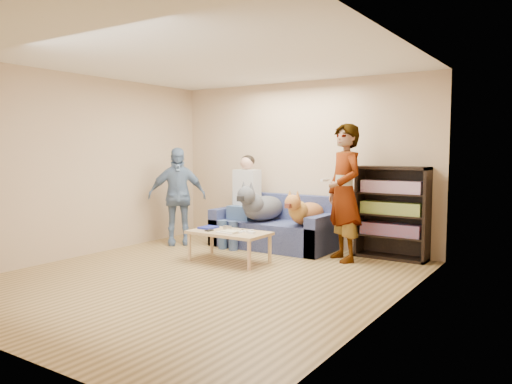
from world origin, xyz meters
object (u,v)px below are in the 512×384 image
Objects in this scene: sofa at (274,230)px; bookshelf at (392,211)px; person_standing_right at (344,193)px; dog_tan at (305,212)px; camera_silver at (227,228)px; dog_gray at (261,206)px; person_standing_left at (177,196)px; person_seated at (243,197)px; notebook_blue at (208,227)px; coffee_table at (229,235)px.

bookshelf reaches higher than sofa.
dog_tan is at bearing -151.36° from person_standing_right.
sofa is (0.11, 1.08, -0.16)m from camera_silver.
person_standing_right is at bearing -4.15° from dog_gray.
person_standing_left is 1.07× the size of person_seated.
person_standing_left is 0.82× the size of sofa.
bookshelf reaches higher than camera_silver.
sofa is (-1.29, 0.27, -0.66)m from person_standing_right.
person_standing_right is 1.21× the size of person_standing_left.
person_standing_right is at bearing -135.68° from bookshelf.
sofa reaches higher than notebook_blue.
sofa is (1.44, 0.64, -0.50)m from person_standing_left.
sofa is at bearing -172.60° from bookshelf.
bookshelf reaches higher than notebook_blue.
camera_silver is at bearing -127.76° from dog_tan.
dog_gray is at bearing -131.53° from sofa.
camera_silver is 2.33m from bookshelf.
person_standing_left reaches higher than bookshelf.
camera_silver is at bearing 135.00° from coffee_table.
bookshelf is (1.80, 0.23, 0.40)m from sofa.
coffee_table is (0.15, -1.04, -0.28)m from dog_gray.
person_seated is at bearing 95.83° from notebook_blue.
coffee_table is (0.01, -1.20, 0.09)m from sofa.
bookshelf is at bearing 83.40° from person_standing_right.
dog_tan is (0.76, 0.02, -0.04)m from dog_gray.
notebook_blue is at bearing -147.76° from bookshelf.
dog_tan is (0.73, 0.94, 0.17)m from camera_silver.
person_standing_left reaches higher than camera_silver.
dog_gray is 1.08m from coffee_table.
person_standing_right is 2.76m from person_standing_left.
camera_silver is at bearing 14.04° from notebook_blue.
sofa is 1.50× the size of dog_gray.
coffee_table is (-1.28, -0.93, -0.57)m from person_standing_right.
coffee_table is 2.31m from bookshelf.
person_standing_left reaches higher than sofa.
dog_gray is at bearing -24.19° from person_standing_left.
bookshelf is (0.51, 0.50, -0.27)m from person_standing_right.
dog_gray is (0.35, -0.04, -0.12)m from person_seated.
dog_tan is at bearing -162.43° from bookshelf.
sofa is 0.71m from dog_tan.
person_standing_left is at bearing 154.29° from notebook_blue.
person_standing_right is 1.68m from coffee_table.
person_standing_right reaches higher than dog_tan.
camera_silver is at bearing -68.02° from person_seated.
coffee_table is (0.50, -1.07, -0.40)m from person_seated.
bookshelf is at bearing -29.45° from person_standing_left.
person_seated is (0.94, 0.52, -0.01)m from person_standing_left.
person_seated reaches higher than camera_silver.
coffee_table is (0.12, -0.12, -0.07)m from camera_silver.
coffee_table is at bearing -89.61° from sofa.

